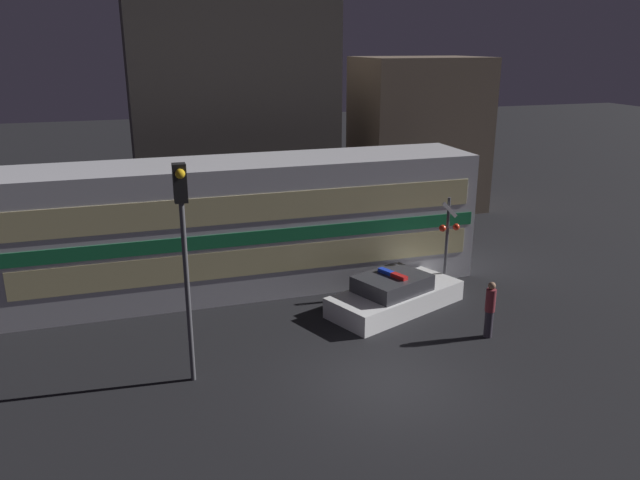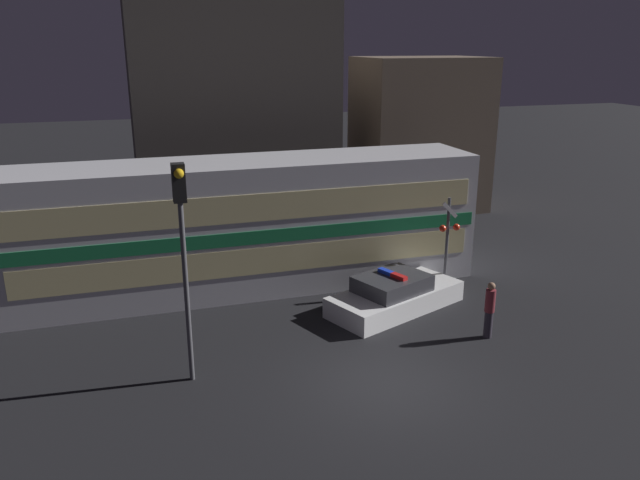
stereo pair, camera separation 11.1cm
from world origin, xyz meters
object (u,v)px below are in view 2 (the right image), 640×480
(police_car, at_px, (395,295))
(crossing_signal_near, at_px, (448,237))
(traffic_light_corner, at_px, (182,232))
(pedestrian, at_px, (489,309))
(train, at_px, (249,225))

(police_car, height_order, crossing_signal_near, crossing_signal_near)
(traffic_light_corner, bearing_deg, police_car, 20.61)
(traffic_light_corner, bearing_deg, crossing_signal_near, 20.39)
(traffic_light_corner, bearing_deg, pedestrian, -1.03)
(crossing_signal_near, bearing_deg, train, 157.85)
(police_car, xyz_separation_m, crossing_signal_near, (2.22, 0.79, 1.48))
(crossing_signal_near, relative_size, traffic_light_corner, 0.60)
(train, distance_m, pedestrian, 8.36)
(train, height_order, traffic_light_corner, traffic_light_corner)
(police_car, relative_size, traffic_light_corner, 0.88)
(police_car, distance_m, traffic_light_corner, 7.86)
(pedestrian, height_order, crossing_signal_near, crossing_signal_near)
(train, bearing_deg, police_car, -39.86)
(train, bearing_deg, crossing_signal_near, -22.15)
(train, xyz_separation_m, crossing_signal_near, (6.18, -2.51, -0.26))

